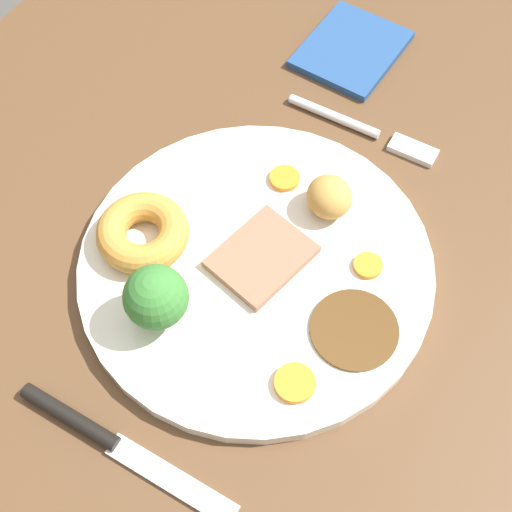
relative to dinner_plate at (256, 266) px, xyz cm
name	(u,v)px	position (x,y,z in cm)	size (l,w,h in cm)	color
dining_table	(273,306)	(1.33, 2.52, -2.50)	(120.00, 84.00, 3.60)	brown
dinner_plate	(256,266)	(0.00, 0.00, 0.00)	(29.65, 29.65, 1.40)	silver
gravy_pool	(355,328)	(1.17, 9.77, 0.85)	(7.03, 7.03, 0.30)	#563819
meat_slice_main	(262,256)	(-0.51, 0.24, 1.10)	(7.82, 6.22, 0.80)	#9E664C
yorkshire_pudding	(143,233)	(3.05, -9.14, 1.96)	(7.76, 7.76, 2.53)	#C68938
roast_potato_left	(325,195)	(-7.87, 2.16, 2.37)	(4.13, 3.88, 3.35)	#BC8C42
carrot_coin_front	(285,178)	(-8.57, -2.20, 0.95)	(2.70, 2.70, 0.50)	orange
carrot_coin_back	(295,383)	(7.61, 7.97, 1.00)	(3.14, 3.14, 0.61)	orange
carrot_coin_side	(368,266)	(-4.36, 8.13, 0.93)	(2.42, 2.42, 0.47)	orange
broccoli_floret	(156,298)	(8.14, -3.89, 3.95)	(5.04, 5.04, 5.84)	#8CB766
fork	(366,130)	(-18.39, 1.16, -0.31)	(2.13, 15.29, 0.90)	silver
knife	(106,439)	(18.10, -1.93, -0.25)	(1.94, 18.53, 1.20)	black
folded_napkin	(351,49)	(-27.36, -4.97, -0.30)	(11.00, 9.00, 0.80)	navy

